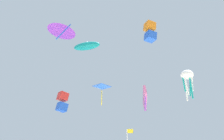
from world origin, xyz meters
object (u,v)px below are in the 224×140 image
object	(u,v)px
kite_octopus_white	(187,76)
kite_parafoil_pink	(145,99)
kite_diamond_blue	(102,87)
kite_delta_purple	(62,30)
kite_inflatable_teal	(87,46)
kite_box_red	(62,102)
kite_box_orange	(150,32)

from	to	relation	value
kite_octopus_white	kite_parafoil_pink	xyz separation A→B (m)	(-2.39, 13.13, -0.12)
kite_octopus_white	kite_diamond_blue	xyz separation A→B (m)	(-11.53, -1.54, -2.37)
kite_delta_purple	kite_diamond_blue	bearing A→B (deg)	-157.92
kite_parafoil_pink	kite_diamond_blue	distance (m)	17.42
kite_inflatable_teal	kite_box_red	size ratio (longest dim) A/B	1.74
kite_inflatable_teal	kite_box_red	xyz separation A→B (m)	(-3.89, -2.74, -12.84)
kite_delta_purple	kite_box_red	world-z (taller)	kite_delta_purple
kite_diamond_blue	kite_box_red	xyz separation A→B (m)	(-6.08, 15.14, 1.41)
kite_parafoil_pink	kite_inflatable_teal	size ratio (longest dim) A/B	0.98
kite_parafoil_pink	kite_octopus_white	bearing A→B (deg)	-157.06
kite_delta_purple	kite_octopus_white	size ratio (longest dim) A/B	1.48
kite_delta_purple	kite_inflatable_teal	distance (m)	10.37
kite_box_red	kite_octopus_white	bearing A→B (deg)	22.38
kite_delta_purple	kite_box_red	bearing A→B (deg)	-17.14
kite_box_orange	kite_inflatable_teal	xyz separation A→B (m)	(-11.00, 10.13, 1.62)
kite_octopus_white	kite_diamond_blue	bearing A→B (deg)	-153.08
kite_octopus_white	kite_inflatable_teal	world-z (taller)	kite_inflatable_teal
kite_delta_purple	kite_octopus_white	bearing A→B (deg)	-126.01
kite_box_orange	kite_box_red	world-z (taller)	kite_box_orange
kite_box_orange	kite_parafoil_pink	world-z (taller)	kite_box_orange
kite_parafoil_pink	kite_inflatable_teal	distance (m)	16.81
kite_octopus_white	kite_inflatable_teal	size ratio (longest dim) A/B	0.64
kite_inflatable_teal	kite_diamond_blue	xyz separation A→B (m)	(2.19, -17.87, -14.25)
kite_parafoil_pink	kite_diamond_blue	size ratio (longest dim) A/B	2.67
kite_delta_purple	kite_octopus_white	xyz separation A→B (m)	(17.90, -7.01, -10.11)
kite_diamond_blue	kite_parafoil_pink	bearing A→B (deg)	109.74
kite_octopus_white	kite_box_orange	bearing A→B (deg)	132.97
kite_inflatable_teal	kite_box_red	bearing A→B (deg)	-119.53
kite_box_red	kite_diamond_blue	bearing A→B (deg)	-8.06
kite_box_orange	kite_inflatable_teal	distance (m)	15.04
kite_box_orange	kite_diamond_blue	size ratio (longest dim) A/B	1.55
kite_octopus_white	kite_inflatable_teal	bearing A→B (deg)	149.33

